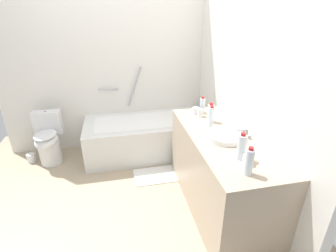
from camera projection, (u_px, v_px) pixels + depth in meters
ground_plane at (122, 192)px, 2.93m from camera, size 3.64×3.64×0.00m
wall_back_tiled at (111, 64)px, 3.54m from camera, size 3.04×0.10×2.44m
wall_right_mirror at (244, 82)px, 2.68m from camera, size 0.10×2.84×2.44m
bathtub at (145, 136)px, 3.63m from camera, size 1.66×0.78×1.19m
toilet at (48, 140)px, 3.39m from camera, size 0.36×0.50×0.69m
vanity_counter at (220, 172)px, 2.59m from camera, size 0.64×1.55×0.82m
sink_basin at (225, 136)px, 2.37m from camera, size 0.36×0.36×0.05m
sink_faucet at (245, 133)px, 2.40m from camera, size 0.14×0.15×0.08m
water_bottle_0 at (211, 117)px, 2.56m from camera, size 0.06×0.06×0.23m
water_bottle_1 at (211, 113)px, 2.69m from camera, size 0.07×0.07×0.21m
water_bottle_2 at (202, 106)px, 2.91m from camera, size 0.06×0.06×0.20m
water_bottle_3 at (249, 162)px, 1.82m from camera, size 0.07×0.07×0.22m
water_bottle_4 at (241, 147)px, 2.01m from camera, size 0.07×0.07×0.23m
drinking_glass_0 at (247, 160)px, 1.96m from camera, size 0.07×0.07×0.08m
drinking_glass_1 at (200, 113)px, 2.84m from camera, size 0.07×0.07×0.09m
drinking_glass_2 at (196, 111)px, 2.91m from camera, size 0.08×0.08×0.08m
bath_mat at (158, 175)px, 3.21m from camera, size 0.60×0.36×0.01m
toilet_paper_roll at (31, 158)px, 3.49m from camera, size 0.11×0.11×0.12m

